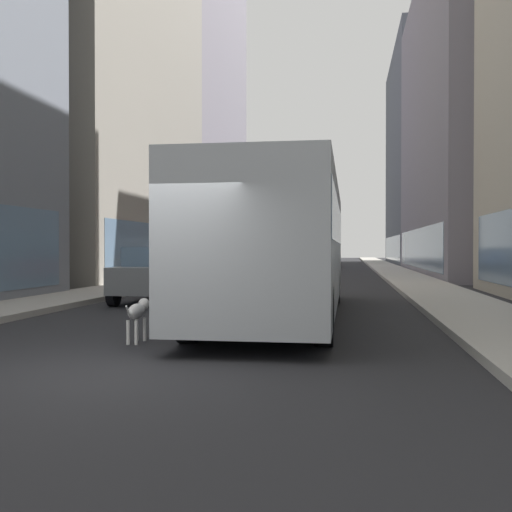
{
  "coord_description": "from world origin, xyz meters",
  "views": [
    {
      "loc": [
        2.7,
        -7.47,
        1.59
      ],
      "look_at": [
        0.48,
        7.08,
        1.4
      ],
      "focal_mm": 42.29,
      "sensor_mm": 36.0,
      "label": 1
    }
  ],
  "objects_px": {
    "car_blue_hatchback": "(330,257)",
    "car_red_coupe": "(219,266)",
    "transit_bus": "(283,240)",
    "car_white_van": "(289,260)",
    "dalmatian_dog": "(138,312)",
    "car_silver_sedan": "(303,257)",
    "car_grey_wagon": "(162,274)"
  },
  "relations": [
    {
      "from": "transit_bus",
      "to": "car_grey_wagon",
      "type": "xyz_separation_m",
      "value": [
        -4.0,
        3.5,
        -0.95
      ]
    },
    {
      "from": "transit_bus",
      "to": "car_red_coupe",
      "type": "distance_m",
      "value": 12.2
    },
    {
      "from": "car_grey_wagon",
      "to": "car_blue_hatchback",
      "type": "xyz_separation_m",
      "value": [
        4.0,
        33.65,
        -0.0
      ]
    },
    {
      "from": "car_blue_hatchback",
      "to": "car_red_coupe",
      "type": "bearing_deg",
      "value": -98.86
    },
    {
      "from": "car_red_coupe",
      "to": "dalmatian_dog",
      "type": "height_order",
      "value": "car_red_coupe"
    },
    {
      "from": "car_red_coupe",
      "to": "dalmatian_dog",
      "type": "distance_m",
      "value": 15.81
    },
    {
      "from": "car_red_coupe",
      "to": "car_white_van",
      "type": "xyz_separation_m",
      "value": [
        1.6,
        14.8,
        -0.0
      ]
    },
    {
      "from": "car_white_van",
      "to": "car_silver_sedan",
      "type": "bearing_deg",
      "value": 90.0
    },
    {
      "from": "car_silver_sedan",
      "to": "car_white_van",
      "type": "height_order",
      "value": "same"
    },
    {
      "from": "car_grey_wagon",
      "to": "car_blue_hatchback",
      "type": "bearing_deg",
      "value": 83.22
    },
    {
      "from": "car_blue_hatchback",
      "to": "car_silver_sedan",
      "type": "bearing_deg",
      "value": 134.59
    },
    {
      "from": "car_grey_wagon",
      "to": "car_blue_hatchback",
      "type": "relative_size",
      "value": 1.03
    },
    {
      "from": "transit_bus",
      "to": "car_blue_hatchback",
      "type": "height_order",
      "value": "transit_bus"
    },
    {
      "from": "car_grey_wagon",
      "to": "dalmatian_dog",
      "type": "relative_size",
      "value": 4.74
    },
    {
      "from": "car_grey_wagon",
      "to": "car_blue_hatchback",
      "type": "height_order",
      "value": "same"
    },
    {
      "from": "car_grey_wagon",
      "to": "car_blue_hatchback",
      "type": "distance_m",
      "value": 33.89
    },
    {
      "from": "car_silver_sedan",
      "to": "dalmatian_dog",
      "type": "height_order",
      "value": "car_silver_sedan"
    },
    {
      "from": "car_grey_wagon",
      "to": "car_red_coupe",
      "type": "bearing_deg",
      "value": 90.0
    },
    {
      "from": "car_silver_sedan",
      "to": "car_blue_hatchback",
      "type": "xyz_separation_m",
      "value": [
        2.4,
        -2.43,
        -0.0
      ]
    },
    {
      "from": "car_red_coupe",
      "to": "car_grey_wagon",
      "type": "relative_size",
      "value": 0.97
    },
    {
      "from": "transit_bus",
      "to": "car_blue_hatchback",
      "type": "bearing_deg",
      "value": 90.0
    },
    {
      "from": "car_silver_sedan",
      "to": "car_blue_hatchback",
      "type": "bearing_deg",
      "value": -45.41
    },
    {
      "from": "car_red_coupe",
      "to": "dalmatian_dog",
      "type": "bearing_deg",
      "value": -82.75
    },
    {
      "from": "car_red_coupe",
      "to": "car_white_van",
      "type": "relative_size",
      "value": 1.09
    },
    {
      "from": "car_white_van",
      "to": "car_grey_wagon",
      "type": "bearing_deg",
      "value": -94.02
    },
    {
      "from": "transit_bus",
      "to": "car_blue_hatchback",
      "type": "relative_size",
      "value": 2.61
    },
    {
      "from": "transit_bus",
      "to": "car_blue_hatchback",
      "type": "xyz_separation_m",
      "value": [
        0.0,
        37.15,
        -0.95
      ]
    },
    {
      "from": "car_red_coupe",
      "to": "car_blue_hatchback",
      "type": "bearing_deg",
      "value": 81.14
    },
    {
      "from": "dalmatian_dog",
      "to": "car_blue_hatchback",
      "type": "bearing_deg",
      "value": 87.22
    },
    {
      "from": "car_red_coupe",
      "to": "car_white_van",
      "type": "distance_m",
      "value": 14.89
    },
    {
      "from": "car_grey_wagon",
      "to": "car_white_van",
      "type": "bearing_deg",
      "value": 85.98
    },
    {
      "from": "car_red_coupe",
      "to": "car_grey_wagon",
      "type": "bearing_deg",
      "value": -90.0
    }
  ]
}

